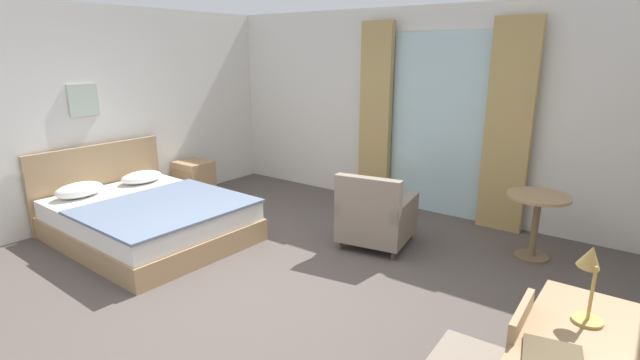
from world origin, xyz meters
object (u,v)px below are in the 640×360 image
at_px(armchair_by_window, 376,217).
at_px(round_cafe_table, 537,212).
at_px(bed, 146,217).
at_px(desk_lamp, 590,271).
at_px(closed_book, 553,357).
at_px(nightstand, 194,180).
at_px(framed_picture, 83,100).

xyz_separation_m(armchair_by_window, round_cafe_table, (1.50, 0.73, 0.17)).
distance_m(bed, desk_lamp, 4.61).
height_order(desk_lamp, closed_book, desk_lamp).
distance_m(closed_book, armchair_by_window, 3.15).
distance_m(armchair_by_window, round_cafe_table, 1.68).
relative_size(armchair_by_window, round_cafe_table, 1.26).
bearing_deg(armchair_by_window, closed_book, -45.16).
xyz_separation_m(nightstand, desk_lamp, (5.32, -1.69, 0.77)).
bearing_deg(round_cafe_table, armchair_by_window, -154.21).
distance_m(closed_book, round_cafe_table, 3.03).
bearing_deg(closed_book, armchair_by_window, 122.66).
bearing_deg(desk_lamp, closed_book, -96.58).
height_order(armchair_by_window, round_cafe_table, armchair_by_window).
relative_size(desk_lamp, framed_picture, 1.07).
height_order(nightstand, framed_picture, framed_picture).
bearing_deg(desk_lamp, nightstand, 162.39).
bearing_deg(closed_book, framed_picture, 159.55).
xyz_separation_m(armchair_by_window, framed_picture, (-3.36, -1.40, 1.21)).
relative_size(bed, armchair_by_window, 2.59).
height_order(bed, armchair_by_window, bed).
bearing_deg(closed_book, bed, 157.55).
relative_size(nightstand, round_cafe_table, 0.80).
xyz_separation_m(desk_lamp, armchair_by_window, (-2.25, 1.75, -0.71)).
xyz_separation_m(bed, round_cafe_table, (3.78, 2.13, 0.25)).
height_order(bed, nightstand, bed).
relative_size(bed, closed_book, 8.50).
height_order(desk_lamp, round_cafe_table, desk_lamp).
height_order(bed, framed_picture, framed_picture).
bearing_deg(desk_lamp, framed_picture, 176.50).
bearing_deg(round_cafe_table, desk_lamp, -73.19).
bearing_deg(desk_lamp, bed, 175.64).
height_order(closed_book, framed_picture, framed_picture).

